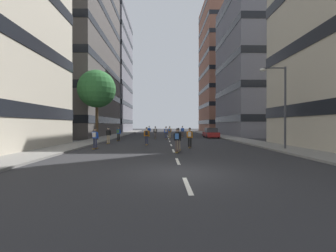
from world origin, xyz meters
name	(u,v)px	position (x,y,z in m)	size (l,w,h in m)	color
ground_plane	(168,138)	(0.00, 25.70, 0.00)	(154.21, 154.21, 0.00)	#28282B
sidewalk_left	(113,136)	(-9.21, 28.91, 0.07)	(2.91, 70.68, 0.14)	gray
sidewalk_right	(222,136)	(9.21, 28.91, 0.07)	(2.91, 70.68, 0.14)	gray
lane_markings	(168,138)	(0.00, 25.50, 0.00)	(0.16, 57.20, 0.01)	silver
building_left_mid	(71,45)	(-17.27, 31.58, 16.29)	(13.34, 22.31, 32.40)	#4C4744
building_left_far	(104,72)	(-17.27, 54.79, 16.79)	(13.34, 19.31, 33.39)	slate
building_right_mid	(262,66)	(17.27, 31.58, 12.73)	(13.34, 16.15, 25.27)	slate
building_right_far	(226,68)	(17.27, 54.79, 18.24)	(13.34, 16.72, 36.29)	brown
parked_car_near	(211,133)	(6.55, 25.16, 0.70)	(1.82, 4.40, 1.52)	maroon
street_tree_near	(97,89)	(-9.21, 19.41, 6.54)	(4.76, 4.76, 8.80)	#4C3823
streetlamp_right	(281,98)	(8.55, 8.26, 4.14)	(2.13, 0.30, 6.50)	#3F3F44
skater_0	(183,131)	(2.50, 28.74, 0.98)	(0.56, 0.92, 1.78)	brown
skater_1	(118,133)	(-6.41, 19.02, 1.02)	(0.56, 0.92, 1.78)	brown
skater_2	(108,134)	(-6.67, 14.85, 0.98)	(0.53, 0.90, 1.78)	brown
skater_3	(190,136)	(1.53, 10.29, 1.02)	(0.56, 0.92, 1.78)	brown
skater_4	(170,131)	(0.21, 25.12, 1.02)	(0.56, 0.92, 1.78)	brown
skater_5	(155,131)	(-1.95, 24.10, 1.02)	(0.55, 0.91, 1.78)	brown
skater_6	(149,131)	(-3.17, 29.12, 0.98)	(0.55, 0.91, 1.78)	brown
skater_7	(177,139)	(0.22, 6.86, 1.02)	(0.57, 0.92, 1.78)	brown
skater_8	(178,138)	(0.40, 8.54, 0.98)	(0.57, 0.92, 1.78)	brown
skater_9	(95,137)	(-6.50, 9.49, 1.02)	(0.55, 0.91, 1.78)	brown
skater_10	(166,132)	(-0.37, 22.61, 1.02)	(0.54, 0.90, 1.78)	brown
skater_11	(147,135)	(-2.45, 13.16, 1.02)	(0.54, 0.90, 1.78)	brown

